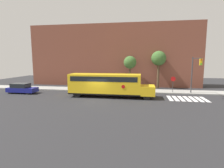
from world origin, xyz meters
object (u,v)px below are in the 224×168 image
traffic_light (195,70)px  parked_car (22,88)px  school_bus (107,84)px  tree_near_sidewalk (130,63)px  stop_sign (173,82)px  tree_far_sidewalk (159,59)px

traffic_light → parked_car: bearing=-174.2°
school_bus → traffic_light: bearing=14.1°
tree_near_sidewalk → stop_sign: bearing=-30.5°
stop_sign → traffic_light: size_ratio=0.46×
tree_near_sidewalk → tree_far_sidewalk: size_ratio=0.87×
stop_sign → parked_car: bearing=-170.6°
traffic_light → tree_near_sidewalk: bearing=151.1°
school_bus → stop_sign: bearing=24.4°
parked_car → tree_near_sidewalk: tree_near_sidewalk is taller
parked_car → tree_far_sidewalk: 22.28m
school_bus → parked_car: (-12.97, 0.44, -1.03)m
parked_car → traffic_light: size_ratio=0.79×
parked_car → tree_near_sidewalk: bearing=26.0°
school_bus → stop_sign: school_bus is taller
school_bus → stop_sign: (9.03, 4.09, -0.13)m
school_bus → tree_far_sidewalk: (7.30, 8.63, 3.30)m
school_bus → stop_sign: 9.91m
traffic_light → school_bus: bearing=-165.9°
tree_near_sidewalk → traffic_light: bearing=-28.9°
parked_car → tree_near_sidewalk: 17.54m
parked_car → tree_near_sidewalk: (15.42, 7.52, 3.67)m
stop_sign → tree_far_sidewalk: tree_far_sidewalk is taller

